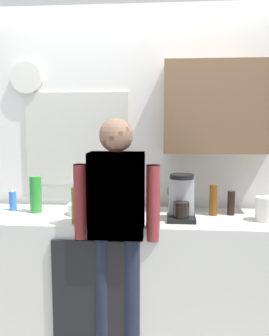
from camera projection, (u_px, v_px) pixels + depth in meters
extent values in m
cube|color=beige|center=(122.00, 273.00, 2.87)|extent=(2.53, 0.64, 0.88)
cube|color=black|center=(93.00, 298.00, 2.56)|extent=(0.56, 0.02, 0.79)
cube|color=white|center=(128.00, 155.00, 3.19)|extent=(4.13, 0.10, 2.60)
cube|color=beige|center=(77.00, 139.00, 3.15)|extent=(0.86, 0.02, 0.76)
cube|color=#8CA5C6|center=(77.00, 139.00, 3.16)|extent=(0.80, 0.02, 0.70)
cube|color=brown|center=(220.00, 107.00, 2.87)|extent=(0.84, 0.32, 0.68)
cylinder|color=silver|center=(26.00, 78.00, 3.11)|extent=(0.26, 0.03, 0.26)
cube|color=black|center=(181.00, 218.00, 2.69)|extent=(0.20, 0.20, 0.03)
cube|color=silver|center=(181.00, 195.00, 2.73)|extent=(0.18, 0.08, 0.28)
cylinder|color=black|center=(181.00, 210.00, 2.65)|extent=(0.11, 0.11, 0.11)
cylinder|color=black|center=(182.00, 176.00, 2.65)|extent=(0.17, 0.17, 0.03)
cylinder|color=#2D8C33|center=(36.00, 194.00, 2.91)|extent=(0.09, 0.09, 0.28)
cylinder|color=brown|center=(213.00, 200.00, 2.83)|extent=(0.06, 0.06, 0.23)
cylinder|color=olive|center=(76.00, 205.00, 2.60)|extent=(0.06, 0.06, 0.25)
cylinder|color=black|center=(231.00, 203.00, 2.84)|extent=(0.06, 0.06, 0.18)
cylinder|color=white|center=(119.00, 207.00, 2.91)|extent=(0.08, 0.08, 0.09)
cylinder|color=white|center=(83.00, 209.00, 2.87)|extent=(0.22, 0.22, 0.08)
cylinder|color=#9E5638|center=(176.00, 205.00, 2.98)|extent=(0.10, 0.10, 0.09)
sphere|color=#2D7233|center=(177.00, 191.00, 2.97)|extent=(0.15, 0.15, 0.15)
cylinder|color=blue|center=(13.00, 201.00, 2.99)|extent=(0.06, 0.06, 0.15)
cone|color=white|center=(12.00, 190.00, 2.97)|extent=(0.02, 0.02, 0.03)
cylinder|color=silver|center=(266.00, 209.00, 2.67)|extent=(0.14, 0.14, 0.17)
cylinder|color=#3F4766|center=(103.00, 294.00, 2.59)|extent=(0.12, 0.12, 0.82)
cylinder|color=#3F4766|center=(132.00, 295.00, 2.57)|extent=(0.12, 0.12, 0.82)
cube|color=#D85959|center=(116.00, 195.00, 2.49)|extent=(0.36, 0.20, 0.56)
sphere|color=#A57A59|center=(116.00, 135.00, 2.45)|extent=(0.22, 0.22, 0.22)
cylinder|color=#D85959|center=(81.00, 202.00, 2.52)|extent=(0.09, 0.09, 0.50)
cylinder|color=#D85959|center=(153.00, 203.00, 2.48)|extent=(0.09, 0.09, 0.50)
cylinder|color=#3F4766|center=(103.00, 294.00, 2.59)|extent=(0.12, 0.12, 0.82)
cylinder|color=#3F4766|center=(132.00, 295.00, 2.57)|extent=(0.12, 0.12, 0.82)
cube|color=#D85959|center=(116.00, 195.00, 2.49)|extent=(0.36, 0.20, 0.56)
sphere|color=#D8AD8C|center=(116.00, 135.00, 2.45)|extent=(0.22, 0.22, 0.22)
cylinder|color=#D85959|center=(81.00, 202.00, 2.52)|extent=(0.09, 0.09, 0.50)
cylinder|color=#D85959|center=(153.00, 203.00, 2.48)|extent=(0.09, 0.09, 0.50)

